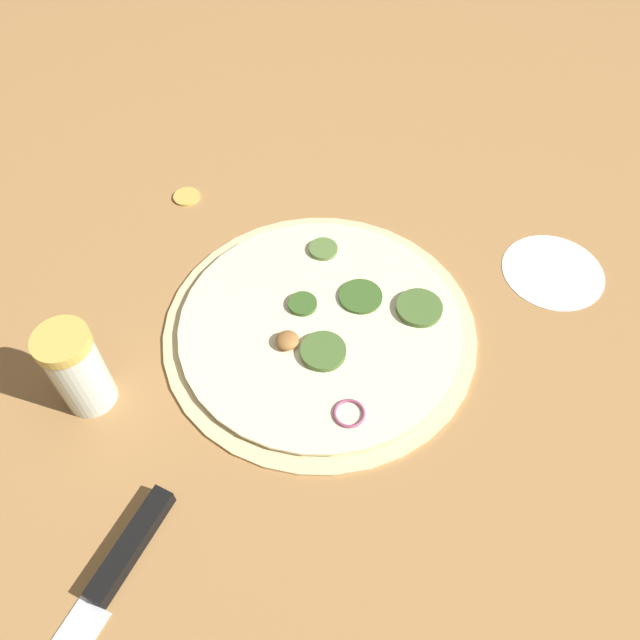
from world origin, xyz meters
The scene contains 6 objects.
ground_plane centered at (0.00, 0.00, 0.00)m, with size 3.00×3.00×0.00m, color #9E703F.
pizza centered at (0.00, 0.00, 0.01)m, with size 0.36×0.36×0.02m.
knife centered at (0.33, 0.11, 0.01)m, with size 0.29×0.16×0.02m.
spice_jar centered at (0.25, -0.08, 0.06)m, with size 0.06×0.06×0.11m.
loose_cap centered at (0.01, -0.29, 0.00)m, with size 0.04×0.04×0.01m.
flour_patch centered at (-0.28, 0.11, 0.00)m, with size 0.13×0.13×0.00m.
Camera 1 is at (0.26, 0.33, 0.58)m, focal length 35.00 mm.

